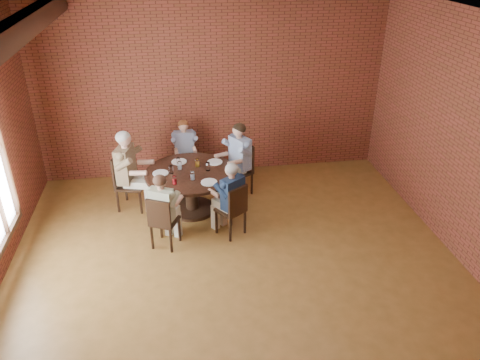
{
  "coord_description": "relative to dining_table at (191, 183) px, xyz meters",
  "views": [
    {
      "loc": [
        -0.75,
        -4.94,
        4.27
      ],
      "look_at": [
        0.15,
        1.0,
        1.07
      ],
      "focal_mm": 35.0,
      "sensor_mm": 36.0,
      "label": 1
    }
  ],
  "objects": [
    {
      "name": "glass_d",
      "position": [
        -0.17,
        0.12,
        0.29
      ],
      "size": [
        0.07,
        0.07,
        0.14
      ],
      "primitive_type": "cylinder",
      "color": "white",
      "rests_on": "dining_table"
    },
    {
      "name": "plate_c",
      "position": [
        -0.49,
        0.01,
        0.23
      ],
      "size": [
        0.26,
        0.26,
        0.01
      ],
      "primitive_type": "cylinder",
      "color": "white",
      "rests_on": "dining_table"
    },
    {
      "name": "chair_e",
      "position": [
        0.6,
        -0.83,
        -0.04
      ],
      "size": [
        0.53,
        0.53,
        0.88
      ],
      "rotation": [
        0.0,
        0.0,
        3.77
      ],
      "color": "black",
      "rests_on": "floor"
    },
    {
      "name": "smartphone",
      "position": [
        0.31,
        -0.41,
        0.23
      ],
      "size": [
        0.1,
        0.15,
        0.01
      ],
      "primitive_type": "cube",
      "rotation": [
        0.0,
        0.0,
        0.26
      ],
      "color": "black",
      "rests_on": "dining_table"
    },
    {
      "name": "plate_a",
      "position": [
        0.43,
        0.3,
        0.23
      ],
      "size": [
        0.26,
        0.26,
        0.01
      ],
      "primitive_type": "cylinder",
      "color": "white",
      "rests_on": "dining_table"
    },
    {
      "name": "diner_a",
      "position": [
        0.85,
        0.49,
        0.15
      ],
      "size": [
        0.84,
        0.8,
        1.35
      ],
      "primitive_type": null,
      "rotation": [
        0.0,
        0.0,
        -1.05
      ],
      "color": "#36538D",
      "rests_on": "floor"
    },
    {
      "name": "diner_e",
      "position": [
        0.56,
        -0.77,
        0.09
      ],
      "size": [
        0.72,
        0.75,
        1.24
      ],
      "primitive_type": null,
      "rotation": [
        0.0,
        0.0,
        3.77
      ],
      "color": "#162540",
      "rests_on": "floor"
    },
    {
      "name": "floor",
      "position": [
        0.53,
        -2.0,
        -0.53
      ],
      "size": [
        7.0,
        7.0,
        0.0
      ],
      "primitive_type": "plane",
      "color": "#915F2C",
      "rests_on": "ground"
    },
    {
      "name": "diner_b",
      "position": [
        -0.05,
        1.11,
        0.08
      ],
      "size": [
        0.49,
        0.59,
        1.23
      ],
      "primitive_type": null,
      "rotation": [
        0.0,
        0.0,
        0.05
      ],
      "color": "gray",
      "rests_on": "floor"
    },
    {
      "name": "chair_b",
      "position": [
        -0.05,
        1.18,
        -0.05
      ],
      "size": [
        0.39,
        0.39,
        0.88
      ],
      "rotation": [
        0.0,
        0.0,
        0.05
      ],
      "color": "black",
      "rests_on": "floor"
    },
    {
      "name": "chair_d",
      "position": [
        -0.49,
        -1.01,
        -0.05
      ],
      "size": [
        0.49,
        0.49,
        0.87
      ],
      "rotation": [
        0.0,
        0.0,
        2.69
      ],
      "color": "black",
      "rests_on": "floor"
    },
    {
      "name": "wall_back",
      "position": [
        0.53,
        1.5,
        1.17
      ],
      "size": [
        7.0,
        0.0,
        7.0
      ],
      "primitive_type": "plane",
      "rotation": [
        1.57,
        0.0,
        0.0
      ],
      "color": "maroon",
      "rests_on": "ground"
    },
    {
      "name": "glass_g",
      "position": [
        0.02,
        -0.28,
        0.29
      ],
      "size": [
        0.07,
        0.07,
        0.14
      ],
      "primitive_type": "cylinder",
      "color": "white",
      "rests_on": "dining_table"
    },
    {
      "name": "plate_b",
      "position": [
        -0.18,
        0.4,
        0.23
      ],
      "size": [
        0.26,
        0.26,
        0.01
      ],
      "primitive_type": "cylinder",
      "color": "white",
      "rests_on": "dining_table"
    },
    {
      "name": "dining_table",
      "position": [
        0.0,
        0.0,
        0.0
      ],
      "size": [
        1.52,
        1.52,
        0.75
      ],
      "color": "black",
      "rests_on": "floor"
    },
    {
      "name": "diner_c",
      "position": [
        -1.01,
        0.28,
        0.17
      ],
      "size": [
        0.83,
        0.74,
        1.41
      ],
      "primitive_type": null,
      "rotation": [
        0.0,
        0.0,
        1.3
      ],
      "color": "brown",
      "rests_on": "floor"
    },
    {
      "name": "plate_d",
      "position": [
        0.27,
        -0.42,
        0.23
      ],
      "size": [
        0.26,
        0.26,
        0.01
      ],
      "primitive_type": "cylinder",
      "color": "white",
      "rests_on": "dining_table"
    },
    {
      "name": "chair_c",
      "position": [
        -1.1,
        0.31,
        -0.0
      ],
      "size": [
        0.57,
        0.57,
        0.98
      ],
      "rotation": [
        0.0,
        0.0,
        1.3
      ],
      "color": "black",
      "rests_on": "floor"
    },
    {
      "name": "ceiling",
      "position": [
        0.53,
        -2.0,
        2.87
      ],
      "size": [
        7.0,
        7.0,
        0.0
      ],
      "primitive_type": "plane",
      "rotation": [
        3.14,
        0.0,
        0.0
      ],
      "color": "silver",
      "rests_on": "wall_back"
    },
    {
      "name": "glass_b",
      "position": [
        0.13,
        0.18,
        0.29
      ],
      "size": [
        0.07,
        0.07,
        0.14
      ],
      "primitive_type": "cylinder",
      "color": "white",
      "rests_on": "dining_table"
    },
    {
      "name": "glass_c",
      "position": [
        -0.19,
        0.27,
        0.29
      ],
      "size": [
        0.07,
        0.07,
        0.14
      ],
      "primitive_type": "cylinder",
      "color": "white",
      "rests_on": "dining_table"
    },
    {
      "name": "glass_e",
      "position": [
        -0.32,
        -0.01,
        0.29
      ],
      "size": [
        0.07,
        0.07,
        0.14
      ],
      "primitive_type": "cylinder",
      "color": "white",
      "rests_on": "dining_table"
    },
    {
      "name": "glass_a",
      "position": [
        0.29,
        0.02,
        0.29
      ],
      "size": [
        0.07,
        0.07,
        0.14
      ],
      "primitive_type": "cylinder",
      "color": "white",
      "rests_on": "dining_table"
    },
    {
      "name": "diner_d",
      "position": [
        -0.46,
        -0.94,
        0.08
      ],
      "size": [
        0.66,
        0.71,
        1.22
      ],
      "primitive_type": null,
      "rotation": [
        0.0,
        0.0,
        2.69
      ],
      "color": "tan",
      "rests_on": "floor"
    },
    {
      "name": "glass_f",
      "position": [
        -0.27,
        -0.39,
        0.29
      ],
      "size": [
        0.07,
        0.07,
        0.14
      ],
      "primitive_type": "cylinder",
      "color": "white",
      "rests_on": "dining_table"
    },
    {
      "name": "chair_a",
      "position": [
        0.93,
        0.53,
        -0.02
      ],
      "size": [
        0.59,
        0.59,
        0.95
      ],
      "rotation": [
        0.0,
        0.0,
        -1.05
      ],
      "color": "black",
      "rests_on": "floor"
    }
  ]
}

